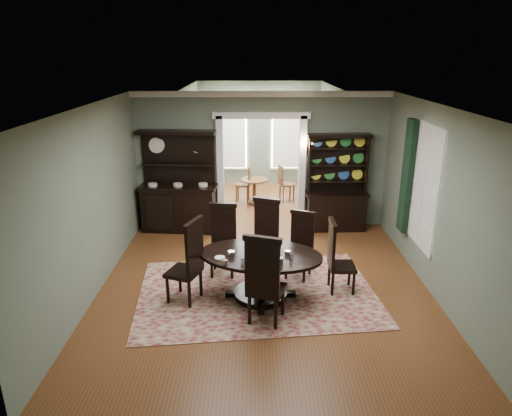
{
  "coord_description": "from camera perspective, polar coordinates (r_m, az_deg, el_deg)",
  "views": [
    {
      "loc": [
        -0.18,
        -6.8,
        3.77
      ],
      "look_at": [
        -0.13,
        0.6,
        1.23
      ],
      "focal_mm": 32.0,
      "sensor_mm": 36.0,
      "label": 1
    }
  ],
  "objects": [
    {
      "name": "sideboard",
      "position": [
        10.14,
        -9.59,
        1.45
      ],
      "size": [
        1.72,
        0.74,
        2.21
      ],
      "rotation": [
        0.0,
        0.0,
        -0.09
      ],
      "color": "black",
      "rests_on": "floor"
    },
    {
      "name": "parlor_chair_left",
      "position": [
        11.98,
        -1.36,
        3.21
      ],
      "size": [
        0.43,
        0.42,
        0.98
      ],
      "rotation": [
        0.0,
        0.0,
        1.44
      ],
      "color": "brown",
      "rests_on": "parlor_floor"
    },
    {
      "name": "chair_far_left",
      "position": [
        8.09,
        -4.12,
        -3.65
      ],
      "size": [
        0.5,
        0.48,
        1.28
      ],
      "rotation": [
        0.0,
        0.0,
        3.08
      ],
      "color": "black",
      "rests_on": "rug"
    },
    {
      "name": "chair_end_right",
      "position": [
        7.55,
        10.01,
        -5.79
      ],
      "size": [
        0.43,
        0.48,
        1.24
      ],
      "rotation": [
        0.0,
        0.0,
        -1.57
      ],
      "color": "black",
      "rests_on": "rug"
    },
    {
      "name": "doorway_trim",
      "position": [
        10.04,
        0.66,
        6.55
      ],
      "size": [
        2.08,
        0.25,
        2.57
      ],
      "color": "silver",
      "rests_on": "floor"
    },
    {
      "name": "parlor_chair_right",
      "position": [
        12.05,
        3.59,
        3.22
      ],
      "size": [
        0.44,
        0.43,
        0.96
      ],
      "rotation": [
        0.0,
        0.0,
        -1.31
      ],
      "color": "brown",
      "rests_on": "parlor_floor"
    },
    {
      "name": "dining_table",
      "position": [
        7.3,
        0.58,
        -7.4
      ],
      "size": [
        2.13,
        2.09,
        0.77
      ],
      "rotation": [
        0.0,
        0.0,
        -0.18
      ],
      "color": "black",
      "rests_on": "rug"
    },
    {
      "name": "welsh_dresser",
      "position": [
        10.2,
        9.99,
        1.54
      ],
      "size": [
        1.38,
        0.54,
        2.13
      ],
      "rotation": [
        0.0,
        0.0,
        0.03
      ],
      "color": "black",
      "rests_on": "floor"
    },
    {
      "name": "chair_far_mid",
      "position": [
        8.24,
        1.12,
        -3.05
      ],
      "size": [
        0.62,
        0.6,
        1.31
      ],
      "rotation": [
        0.0,
        0.0,
        2.76
      ],
      "color": "black",
      "rests_on": "rug"
    },
    {
      "name": "parlor_table",
      "position": [
        11.87,
        -0.21,
        2.57
      ],
      "size": [
        0.7,
        0.7,
        0.65
      ],
      "color": "brown",
      "rests_on": "parlor_floor"
    },
    {
      "name": "centerpiece",
      "position": [
        7.15,
        0.1,
        -5.41
      ],
      "size": [
        1.23,
        0.79,
        0.2
      ],
      "color": "silver",
      "rests_on": "dining_table"
    },
    {
      "name": "wall_sconce",
      "position": [
        9.9,
        6.24,
        7.86
      ],
      "size": [
        0.27,
        0.21,
        0.21
      ],
      "color": "gold",
      "rests_on": "back_wall_right"
    },
    {
      "name": "chair_far_right",
      "position": [
        8.01,
        5.61,
        -4.31
      ],
      "size": [
        0.57,
        0.56,
        1.18
      ],
      "rotation": [
        0.0,
        0.0,
        2.72
      ],
      "color": "black",
      "rests_on": "rug"
    },
    {
      "name": "chair_end_left",
      "position": [
        7.17,
        -8.3,
        -6.38
      ],
      "size": [
        0.64,
        0.65,
        1.39
      ],
      "rotation": [
        0.0,
        0.0,
        1.2
      ],
      "color": "black",
      "rests_on": "rug"
    },
    {
      "name": "parlor",
      "position": [
        12.54,
        0.45,
        8.58
      ],
      "size": [
        3.51,
        3.5,
        3.01
      ],
      "color": "brown",
      "rests_on": "ground"
    },
    {
      "name": "room",
      "position": [
        7.19,
        1.08,
        1.16
      ],
      "size": [
        5.51,
        6.01,
        3.01
      ],
      "color": "brown",
      "rests_on": "ground"
    },
    {
      "name": "right_window",
      "position": [
        8.53,
        19.34,
        3.1
      ],
      "size": [
        0.15,
        1.47,
        2.12
      ],
      "color": "white",
      "rests_on": "wall_right"
    },
    {
      "name": "chair_near",
      "position": [
        6.51,
        1.03,
        -8.77
      ],
      "size": [
        0.66,
        0.64,
        1.42
      ],
      "rotation": [
        0.0,
        0.0,
        -0.32
      ],
      "color": "black",
      "rests_on": "rug"
    },
    {
      "name": "rug",
      "position": [
        7.67,
        0.14,
        -10.47
      ],
      "size": [
        4.09,
        2.98,
        0.01
      ],
      "primitive_type": "cube",
      "rotation": [
        0.0,
        0.0,
        0.1
      ],
      "color": "maroon",
      "rests_on": "floor"
    }
  ]
}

